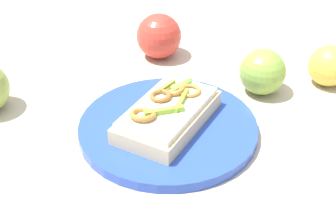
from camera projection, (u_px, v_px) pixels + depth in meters
ground_plane at (168, 132)px, 0.69m from camera, size 2.00×2.00×0.00m
plate at (168, 128)px, 0.68m from camera, size 0.26×0.26×0.02m
sandwich at (168, 113)px, 0.67m from camera, size 0.18×0.18×0.05m
apple_1 at (329, 66)px, 0.78m from camera, size 0.09×0.09×0.07m
apple_2 at (262, 72)px, 0.76m from camera, size 0.09×0.09×0.08m
apple_3 at (159, 36)px, 0.86m from camera, size 0.11×0.11×0.08m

